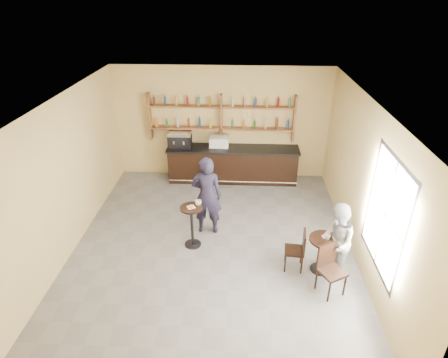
{
  "coord_description": "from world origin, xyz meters",
  "views": [
    {
      "loc": [
        0.57,
        -6.54,
        5.12
      ],
      "look_at": [
        0.2,
        0.8,
        1.25
      ],
      "focal_mm": 30.0,
      "sensor_mm": 36.0,
      "label": 1
    }
  ],
  "objects_px": {
    "patron_second": "(336,241)",
    "pastry_case": "(219,142)",
    "cafe_table": "(323,255)",
    "chair_west": "(294,250)",
    "espresso_machine": "(180,139)",
    "pedestal_table": "(192,226)",
    "man_main": "(207,196)",
    "bar_counter": "(233,164)",
    "chair_south": "(332,271)"
  },
  "relations": [
    {
      "from": "pastry_case",
      "to": "chair_south",
      "type": "distance_m",
      "value": 5.02
    },
    {
      "from": "chair_south",
      "to": "patron_second",
      "type": "height_order",
      "value": "patron_second"
    },
    {
      "from": "espresso_machine",
      "to": "pastry_case",
      "type": "distance_m",
      "value": 1.1
    },
    {
      "from": "espresso_machine",
      "to": "pastry_case",
      "type": "xyz_separation_m",
      "value": [
        1.1,
        0.0,
        -0.06
      ]
    },
    {
      "from": "patron_second",
      "to": "cafe_table",
      "type": "bearing_deg",
      "value": -106.58
    },
    {
      "from": "man_main",
      "to": "cafe_table",
      "type": "relative_size",
      "value": 2.43
    },
    {
      "from": "espresso_machine",
      "to": "cafe_table",
      "type": "height_order",
      "value": "espresso_machine"
    },
    {
      "from": "man_main",
      "to": "chair_south",
      "type": "xyz_separation_m",
      "value": [
        2.44,
        -1.84,
        -0.44
      ]
    },
    {
      "from": "bar_counter",
      "to": "cafe_table",
      "type": "bearing_deg",
      "value": -63.68
    },
    {
      "from": "man_main",
      "to": "patron_second",
      "type": "distance_m",
      "value": 2.9
    },
    {
      "from": "chair_west",
      "to": "patron_second",
      "type": "height_order",
      "value": "patron_second"
    },
    {
      "from": "patron_second",
      "to": "pastry_case",
      "type": "bearing_deg",
      "value": -140.86
    },
    {
      "from": "pedestal_table",
      "to": "chair_south",
      "type": "height_order",
      "value": "chair_south"
    },
    {
      "from": "espresso_machine",
      "to": "cafe_table",
      "type": "relative_size",
      "value": 0.83
    },
    {
      "from": "man_main",
      "to": "cafe_table",
      "type": "xyz_separation_m",
      "value": [
        2.39,
        -1.24,
        -0.55
      ]
    },
    {
      "from": "chair_south",
      "to": "bar_counter",
      "type": "bearing_deg",
      "value": 84.54
    },
    {
      "from": "chair_south",
      "to": "cafe_table",
      "type": "bearing_deg",
      "value": 65.62
    },
    {
      "from": "pastry_case",
      "to": "pedestal_table",
      "type": "xyz_separation_m",
      "value": [
        -0.39,
        -3.12,
        -0.68
      ]
    },
    {
      "from": "pastry_case",
      "to": "pedestal_table",
      "type": "distance_m",
      "value": 3.21
    },
    {
      "from": "bar_counter",
      "to": "chair_west",
      "type": "relative_size",
      "value": 4.26
    },
    {
      "from": "chair_west",
      "to": "bar_counter",
      "type": "bearing_deg",
      "value": -154.07
    },
    {
      "from": "pastry_case",
      "to": "patron_second",
      "type": "height_order",
      "value": "patron_second"
    },
    {
      "from": "man_main",
      "to": "cafe_table",
      "type": "height_order",
      "value": "man_main"
    },
    {
      "from": "chair_south",
      "to": "chair_west",
      "type": "bearing_deg",
      "value": 103.57
    },
    {
      "from": "bar_counter",
      "to": "man_main",
      "type": "bearing_deg",
      "value": -101.23
    },
    {
      "from": "pedestal_table",
      "to": "man_main",
      "type": "xyz_separation_m",
      "value": [
        0.27,
        0.56,
        0.45
      ]
    },
    {
      "from": "pedestal_table",
      "to": "chair_west",
      "type": "xyz_separation_m",
      "value": [
        2.11,
        -0.63,
        -0.05
      ]
    },
    {
      "from": "espresso_machine",
      "to": "chair_west",
      "type": "height_order",
      "value": "espresso_machine"
    },
    {
      "from": "patron_second",
      "to": "pedestal_table",
      "type": "bearing_deg",
      "value": -98.19
    },
    {
      "from": "bar_counter",
      "to": "espresso_machine",
      "type": "xyz_separation_m",
      "value": [
        -1.49,
        0.0,
        0.73
      ]
    },
    {
      "from": "pedestal_table",
      "to": "man_main",
      "type": "relative_size",
      "value": 0.52
    },
    {
      "from": "bar_counter",
      "to": "patron_second",
      "type": "relative_size",
      "value": 2.37
    },
    {
      "from": "bar_counter",
      "to": "chair_west",
      "type": "xyz_separation_m",
      "value": [
        1.33,
        -3.75,
        -0.07
      ]
    },
    {
      "from": "cafe_table",
      "to": "chair_south",
      "type": "height_order",
      "value": "chair_south"
    },
    {
      "from": "chair_west",
      "to": "man_main",
      "type": "bearing_deg",
      "value": -116.44
    },
    {
      "from": "bar_counter",
      "to": "pastry_case",
      "type": "xyz_separation_m",
      "value": [
        -0.39,
        0.0,
        0.66
      ]
    },
    {
      "from": "pastry_case",
      "to": "man_main",
      "type": "height_order",
      "value": "man_main"
    },
    {
      "from": "bar_counter",
      "to": "pastry_case",
      "type": "bearing_deg",
      "value": 180.0
    },
    {
      "from": "pedestal_table",
      "to": "chair_south",
      "type": "distance_m",
      "value": 3.0
    },
    {
      "from": "espresso_machine",
      "to": "chair_south",
      "type": "relative_size",
      "value": 0.65
    },
    {
      "from": "cafe_table",
      "to": "patron_second",
      "type": "relative_size",
      "value": 0.49
    },
    {
      "from": "espresso_machine",
      "to": "patron_second",
      "type": "relative_size",
      "value": 0.41
    },
    {
      "from": "espresso_machine",
      "to": "chair_south",
      "type": "distance_m",
      "value": 5.62
    },
    {
      "from": "cafe_table",
      "to": "chair_west",
      "type": "distance_m",
      "value": 0.55
    },
    {
      "from": "pedestal_table",
      "to": "chair_west",
      "type": "height_order",
      "value": "pedestal_table"
    },
    {
      "from": "cafe_table",
      "to": "chair_west",
      "type": "bearing_deg",
      "value": 174.81
    },
    {
      "from": "cafe_table",
      "to": "bar_counter",
      "type": "bearing_deg",
      "value": 116.32
    },
    {
      "from": "man_main",
      "to": "chair_south",
      "type": "relative_size",
      "value": 1.91
    },
    {
      "from": "espresso_machine",
      "to": "pedestal_table",
      "type": "distance_m",
      "value": 3.28
    },
    {
      "from": "chair_south",
      "to": "patron_second",
      "type": "relative_size",
      "value": 0.63
    }
  ]
}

